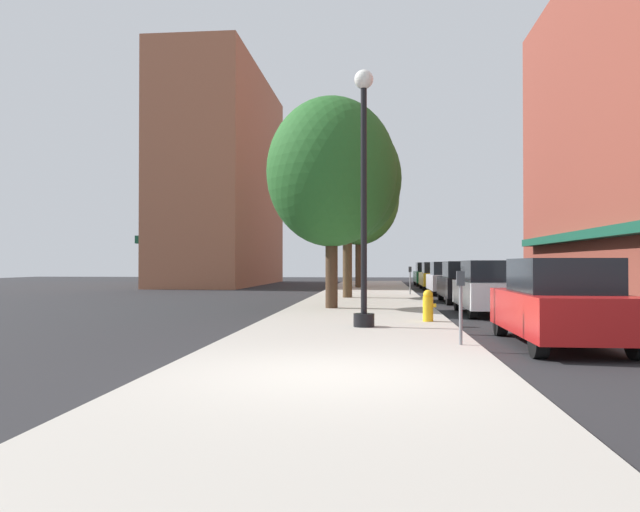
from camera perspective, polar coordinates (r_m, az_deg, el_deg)
The scene contains 16 objects.
ground_plane at distance 26.25m, azimuth 13.00°, elevation -4.12°, with size 90.00×90.00×0.00m, color #232326.
sidewalk_slab at distance 27.04m, azimuth 4.27°, elevation -3.91°, with size 4.80×50.00×0.12m, color #A8A399.
building_far_background at distance 46.89m, azimuth -8.91°, elevation 6.93°, with size 6.80×18.00×15.64m.
lamppost at distance 14.14m, azimuth 4.10°, elevation 5.94°, with size 0.48×0.48×5.90m.
fire_hydrant at distance 15.58m, azimuth 10.02°, elevation -4.55°, with size 0.33×0.26×0.79m.
parking_meter_near at distance 29.33m, azimuth 8.38°, elevation -1.92°, with size 0.14×0.09×1.31m.
parking_meter_far at distance 11.18m, azimuth 12.95°, elevation -3.84°, with size 0.14×0.09×1.31m.
tree_near at distance 20.20m, azimuth 1.08°, elevation 7.79°, with size 4.26×4.26×6.90m.
tree_mid at distance 37.69m, azimuth 3.60°, elevation 5.36°, with size 4.96×4.96×8.31m.
tree_far at distance 26.52m, azimuth 2.56°, elevation 7.14°, with size 4.63×4.63×7.75m.
car_red at distance 12.44m, azimuth 21.39°, elevation -4.14°, with size 1.80×4.30×1.66m.
car_white at distance 19.44m, azimuth 15.61°, elevation -2.92°, with size 1.80×4.30×1.66m.
car_black at distance 25.18m, azimuth 13.30°, elevation -2.42°, with size 1.80×4.30×1.66m.
car_silver at distance 31.35m, azimuth 11.77°, elevation -2.09°, with size 1.80×4.30×1.66m.
car_yellow at distance 37.61m, azimuth 10.74°, elevation -1.87°, with size 1.80×4.30×1.66m.
car_green at distance 44.08m, azimuth 9.98°, elevation -1.70°, with size 1.80×4.30×1.66m.
Camera 1 is at (0.62, -7.99, 1.56)m, focal length 34.40 mm.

